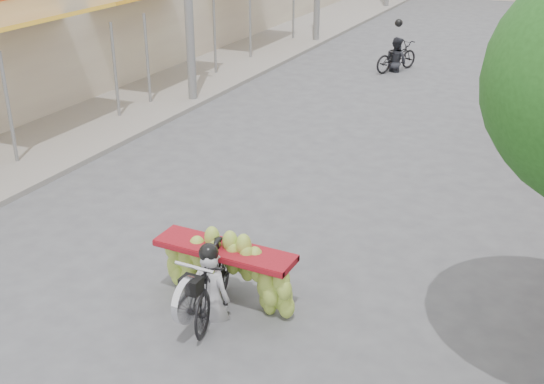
{
  "coord_description": "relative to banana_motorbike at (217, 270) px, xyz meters",
  "views": [
    {
      "loc": [
        4.93,
        -3.83,
        5.7
      ],
      "look_at": [
        0.44,
        5.26,
        1.1
      ],
      "focal_mm": 45.0,
      "sensor_mm": 36.0,
      "label": 1
    }
  ],
  "objects": [
    {
      "name": "sidewalk_left",
      "position": [
        -7.51,
        11.66,
        -0.61
      ],
      "size": [
        4.0,
        60.0,
        0.12
      ],
      "primitive_type": "cube",
      "color": "gray",
      "rests_on": "ground"
    },
    {
      "name": "banana_motorbike",
      "position": [
        0.0,
        0.0,
        0.0
      ],
      "size": [
        2.2,
        1.93,
        1.98
      ],
      "color": "black",
      "rests_on": "ground"
    },
    {
      "name": "bg_motorbike_b",
      "position": [
        1.84,
        19.79,
        0.16
      ],
      "size": [
        1.15,
        1.85,
        1.95
      ],
      "color": "black",
      "rests_on": "ground"
    },
    {
      "name": "bg_motorbike_a",
      "position": [
        -1.79,
        14.69,
        0.06
      ],
      "size": [
        1.31,
        1.83,
        1.95
      ],
      "color": "black",
      "rests_on": "ground"
    },
    {
      "name": "bg_motorbike_c",
      "position": [
        0.71,
        25.21,
        0.13
      ],
      "size": [
        1.24,
        1.66,
        1.95
      ],
      "color": "black",
      "rests_on": "ground"
    }
  ]
}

